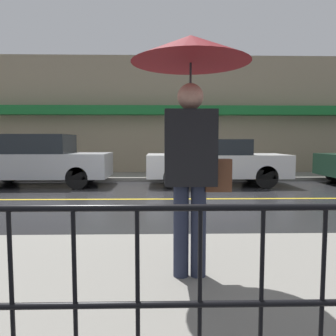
% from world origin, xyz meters
% --- Properties ---
extents(ground_plane, '(80.00, 80.00, 0.00)m').
position_xyz_m(ground_plane, '(0.00, 0.00, 0.00)').
color(ground_plane, '#262628').
extents(sidewalk_near, '(28.00, 2.99, 0.13)m').
position_xyz_m(sidewalk_near, '(0.00, -4.91, 0.07)').
color(sidewalk_near, gray).
rests_on(sidewalk_near, ground_plane).
extents(sidewalk_far, '(28.00, 2.10, 0.13)m').
position_xyz_m(sidewalk_far, '(0.00, 4.46, 0.07)').
color(sidewalk_far, gray).
rests_on(sidewalk_far, ground_plane).
extents(lane_marking, '(25.20, 0.12, 0.01)m').
position_xyz_m(lane_marking, '(0.00, 0.00, 0.00)').
color(lane_marking, gold).
rests_on(lane_marking, ground_plane).
extents(building_storefront, '(28.00, 0.85, 4.80)m').
position_xyz_m(building_storefront, '(0.00, 5.63, 2.42)').
color(building_storefront, gray).
rests_on(building_storefront, ground_plane).
extents(railing_foreground, '(12.00, 0.04, 0.95)m').
position_xyz_m(railing_foreground, '(0.00, -6.16, 0.72)').
color(railing_foreground, black).
rests_on(railing_foreground, sidewalk_near).
extents(pedestrian, '(1.08, 1.08, 2.21)m').
position_xyz_m(pedestrian, '(1.05, -4.81, 1.86)').
color(pedestrian, '#23283D').
rests_on(pedestrian, sidewalk_near).
extents(car_silver, '(4.28, 1.73, 1.60)m').
position_xyz_m(car_silver, '(-3.03, 2.48, 0.81)').
color(car_silver, '#B2B5BA').
rests_on(car_silver, ground_plane).
extents(car_white, '(4.35, 1.76, 1.45)m').
position_xyz_m(car_white, '(2.49, 2.48, 0.75)').
color(car_white, silver).
rests_on(car_white, ground_plane).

